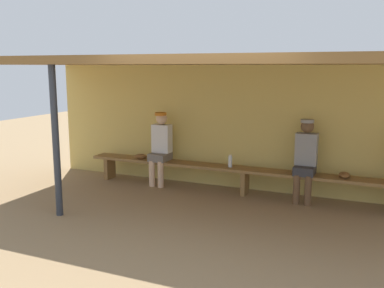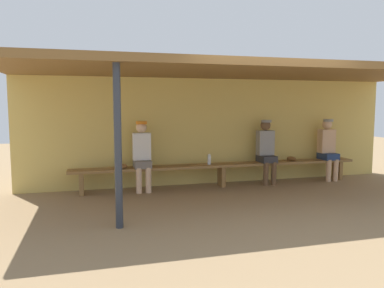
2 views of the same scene
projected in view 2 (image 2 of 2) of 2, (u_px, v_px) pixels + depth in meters
ground_plane at (253, 206)px, 6.12m from camera, size 24.00×24.00×0.00m
back_wall at (215, 131)px, 7.93m from camera, size 8.00×0.20×2.20m
dugout_roof at (239, 71)px, 6.56m from camera, size 8.00×2.80×0.12m
support_post at (118, 147)px, 4.90m from camera, size 0.10×0.10×2.20m
bench at (222, 167)px, 7.57m from camera, size 6.00×0.36×0.46m
player_shirtless_tan at (266, 148)px, 7.80m from camera, size 0.34×0.42×1.34m
player_in_red at (142, 153)px, 7.11m from camera, size 0.34×0.42×1.34m
player_rightmost at (328, 146)px, 8.19m from camera, size 0.34×0.42×1.34m
water_bottle_green at (209, 159)px, 7.48m from camera, size 0.07×0.07×0.21m
baseball_glove_dark_brown at (121, 166)px, 6.99m from camera, size 0.26×0.20×0.09m
baseball_glove_tan at (291, 159)px, 7.99m from camera, size 0.20×0.26×0.09m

